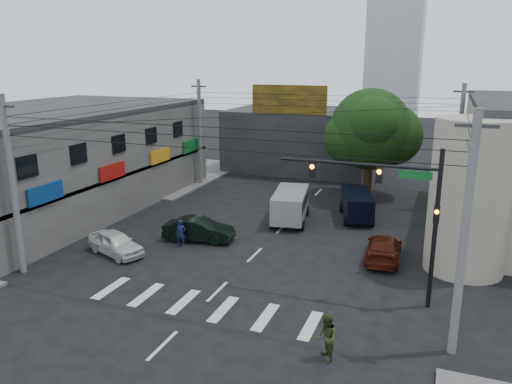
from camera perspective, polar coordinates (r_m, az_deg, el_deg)
The scene contains 19 objects.
ground at distance 26.93m, azimuth -1.69°, elevation -8.69°, with size 160.00×160.00×0.00m, color black.
sidewalk_far_left at distance 50.35m, azimuth -12.86°, elevation 2.20°, with size 16.00×16.00×0.15m, color #514F4C.
building_left at distance 40.48m, azimuth -22.51°, elevation 3.38°, with size 14.00×24.00×7.00m, color #4A4745.
corner_column at distance 27.66m, azimuth 23.25°, elevation -0.51°, with size 4.00×4.00×8.00m, color gray.
building_far at distance 51.22m, azimuth 5.33°, elevation 6.05°, with size 14.00×10.00×6.00m, color #232326.
billboard at distance 46.05m, azimuth 3.78°, elevation 10.49°, with size 7.00×0.30×2.60m, color olive.
street_tree at distance 40.51m, azimuth 12.94°, elevation 6.97°, with size 6.40×6.40×8.70m.
traffic_gantry at distance 22.63m, azimuth 15.81°, elevation -0.88°, with size 7.10×0.35×7.20m.
utility_pole_near_left at distance 27.81m, azimuth -26.03°, elevation 0.54°, with size 0.32×0.32×9.20m, color #59595B.
utility_pole_near_right at distance 19.31m, azimuth 22.69°, elevation -4.89°, with size 0.32×0.32×9.20m, color #59595B.
utility_pole_far_left at distance 44.08m, azimuth -6.43°, elevation 6.71°, with size 0.32×0.32×9.20m, color #59595B.
utility_pole_far_right at distance 39.28m, azimuth 22.09°, elevation 4.74°, with size 0.32×0.32×9.20m, color #59595B.
dark_sedan at distance 30.80m, azimuth -6.55°, elevation -4.28°, with size 4.48×2.12×1.42m, color black.
white_compact at distance 29.62m, azimuth -15.74°, elevation -5.64°, with size 4.21×2.85×1.33m, color silver.
maroon_sedan at distance 28.71m, azimuth 14.41°, elevation -6.19°, with size 2.11×4.71×1.34m, color #46140A.
silver_minivan at distance 34.20m, azimuth 3.93°, elevation -1.66°, with size 2.89×5.22×2.12m, color #9B9DA2, non-canonical shape.
navy_van at distance 35.40m, azimuth 11.44°, elevation -1.56°, with size 3.05×5.01×1.88m, color black, non-canonical shape.
traffic_officer at distance 29.97m, azimuth -8.59°, elevation -4.68°, with size 0.67×0.52×1.64m, color #11183D.
pedestrian_olive at distance 19.14m, azimuth 8.05°, elevation -16.16°, with size 1.06×1.13×1.85m, color #2E3B1B.
Camera 1 is at (9.53, -22.79, 10.72)m, focal length 35.00 mm.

